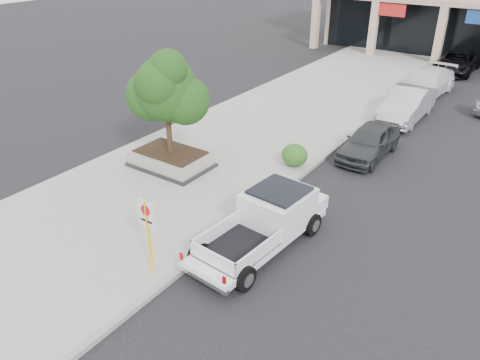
# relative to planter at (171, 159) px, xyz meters

# --- Properties ---
(ground) EXTENTS (120.00, 120.00, 0.00)m
(ground) POSITION_rel_planter_xyz_m (6.33, -2.91, -0.48)
(ground) COLOR black
(ground) RESTS_ON ground
(sidewalk) EXTENTS (8.00, 52.00, 0.15)m
(sidewalk) POSITION_rel_planter_xyz_m (0.83, 3.09, -0.40)
(sidewalk) COLOR gray
(sidewalk) RESTS_ON ground
(curb) EXTENTS (0.20, 52.00, 0.15)m
(curb) POSITION_rel_planter_xyz_m (4.78, 3.09, -0.40)
(curb) COLOR gray
(curb) RESTS_ON ground
(planter) EXTENTS (3.20, 2.20, 0.68)m
(planter) POSITION_rel_planter_xyz_m (0.00, 0.00, 0.00)
(planter) COLOR black
(planter) RESTS_ON sidewalk
(planter_tree) EXTENTS (2.90, 2.55, 4.00)m
(planter_tree) POSITION_rel_planter_xyz_m (0.13, 0.15, 2.94)
(planter_tree) COLOR #332613
(planter_tree) RESTS_ON planter
(no_parking_sign) EXTENTS (0.55, 0.09, 2.30)m
(no_parking_sign) POSITION_rel_planter_xyz_m (4.14, -5.37, 1.16)
(no_parking_sign) COLOR yellow
(no_parking_sign) RESTS_ON sidewalk
(hedge) EXTENTS (1.10, 0.99, 0.93)m
(hedge) POSITION_rel_planter_xyz_m (4.15, 2.96, 0.14)
(hedge) COLOR #1B4B15
(hedge) RESTS_ON sidewalk
(pickup_truck) EXTENTS (2.42, 5.51, 1.69)m
(pickup_truck) POSITION_rel_planter_xyz_m (5.98, -2.54, 0.37)
(pickup_truck) COLOR white
(pickup_truck) RESTS_ON ground
(curb_car_a) EXTENTS (1.74, 4.18, 1.42)m
(curb_car_a) POSITION_rel_planter_xyz_m (6.23, 5.90, 0.23)
(curb_car_a) COLOR #2E3133
(curb_car_a) RESTS_ON ground
(curb_car_b) EXTENTS (1.78, 4.98, 1.63)m
(curb_car_b) POSITION_rel_planter_xyz_m (6.11, 11.41, 0.34)
(curb_car_b) COLOR #AFB2B8
(curb_car_b) RESTS_ON ground
(curb_car_c) EXTENTS (2.62, 5.46, 1.53)m
(curb_car_c) POSITION_rel_planter_xyz_m (5.79, 16.31, 0.29)
(curb_car_c) COLOR silver
(curb_car_c) RESTS_ON ground
(curb_car_d) EXTENTS (2.42, 5.19, 1.44)m
(curb_car_d) POSITION_rel_planter_xyz_m (6.10, 22.78, 0.24)
(curb_car_d) COLOR black
(curb_car_d) RESTS_ON ground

